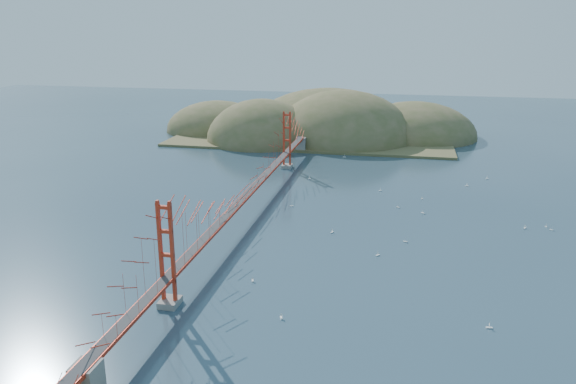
% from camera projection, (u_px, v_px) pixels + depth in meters
% --- Properties ---
extents(ground, '(320.00, 320.00, 0.00)m').
position_uv_depth(ground, '(247.00, 215.00, 87.78)').
color(ground, '#294152').
rests_on(ground, ground).
extents(bridge, '(2.20, 94.40, 12.00)m').
position_uv_depth(bridge, '(247.00, 171.00, 85.91)').
color(bridge, gray).
rests_on(bridge, ground).
extents(far_headlands, '(84.00, 58.00, 25.00)m').
position_uv_depth(far_headlands, '(324.00, 134.00, 151.50)').
color(far_headlands, olive).
rests_on(far_headlands, ground).
extents(sailboat_12, '(0.64, 0.54, 0.74)m').
position_uv_depth(sailboat_12, '(344.00, 157.00, 124.98)').
color(sailboat_12, white).
rests_on(sailboat_12, ground).
extents(sailboat_16, '(0.56, 0.52, 0.64)m').
position_uv_depth(sailboat_16, '(398.00, 207.00, 90.97)').
color(sailboat_16, white).
rests_on(sailboat_16, ground).
extents(sailboat_14, '(0.68, 0.68, 0.71)m').
position_uv_depth(sailboat_14, '(378.00, 255.00, 72.29)').
color(sailboat_14, white).
rests_on(sailboat_14, ground).
extents(sailboat_2, '(0.64, 0.54, 0.73)m').
position_uv_depth(sailboat_2, '(489.00, 327.00, 55.14)').
color(sailboat_2, white).
rests_on(sailboat_2, ground).
extents(sailboat_11, '(0.58, 0.58, 0.63)m').
position_uv_depth(sailboat_11, '(552.00, 229.00, 81.14)').
color(sailboat_11, white).
rests_on(sailboat_11, ground).
extents(sailboat_10, '(0.59, 0.60, 0.67)m').
position_uv_depth(sailboat_10, '(253.00, 280.00, 65.13)').
color(sailboat_10, white).
rests_on(sailboat_10, ground).
extents(sailboat_1, '(0.70, 0.70, 0.74)m').
position_uv_depth(sailboat_1, '(423.00, 213.00, 88.25)').
color(sailboat_1, white).
rests_on(sailboat_1, ground).
extents(sailboat_3, '(0.54, 0.44, 0.63)m').
position_uv_depth(sailboat_3, '(292.00, 205.00, 91.67)').
color(sailboat_3, white).
rests_on(sailboat_3, ground).
extents(sailboat_0, '(0.62, 0.64, 0.72)m').
position_uv_depth(sailboat_0, '(332.00, 232.00, 80.18)').
color(sailboat_0, white).
rests_on(sailboat_0, ground).
extents(sailboat_5, '(0.49, 0.49, 0.55)m').
position_uv_depth(sailboat_5, '(546.00, 226.00, 82.39)').
color(sailboat_5, white).
rests_on(sailboat_5, ground).
extents(sailboat_7, '(0.54, 0.50, 0.61)m').
position_uv_depth(sailboat_7, '(380.00, 190.00, 99.98)').
color(sailboat_7, white).
rests_on(sailboat_7, ground).
extents(sailboat_17, '(0.65, 0.62, 0.73)m').
position_uv_depth(sailboat_17, '(467.00, 185.00, 102.83)').
color(sailboat_17, white).
rests_on(sailboat_17, ground).
extents(sailboat_8, '(0.64, 0.64, 0.69)m').
position_uv_depth(sailboat_8, '(487.00, 178.00, 107.51)').
color(sailboat_8, white).
rests_on(sailboat_8, ground).
extents(sailboat_9, '(0.66, 0.66, 0.74)m').
position_uv_depth(sailboat_9, '(525.00, 228.00, 81.77)').
color(sailboat_9, white).
rests_on(sailboat_9, ground).
extents(sailboat_4, '(0.52, 0.52, 0.56)m').
position_uv_depth(sailboat_4, '(422.00, 198.00, 95.38)').
color(sailboat_4, white).
rests_on(sailboat_4, ground).
extents(sailboat_6, '(0.62, 0.62, 0.70)m').
position_uv_depth(sailboat_6, '(281.00, 317.00, 56.99)').
color(sailboat_6, white).
rests_on(sailboat_6, ground).
extents(sailboat_extra_0, '(0.70, 0.70, 0.74)m').
position_uv_depth(sailboat_extra_0, '(309.00, 178.00, 107.57)').
color(sailboat_extra_0, white).
rests_on(sailboat_extra_0, ground).
extents(sailboat_extra_1, '(0.60, 0.54, 0.68)m').
position_uv_depth(sailboat_extra_1, '(405.00, 241.00, 76.77)').
color(sailboat_extra_1, white).
rests_on(sailboat_extra_1, ground).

